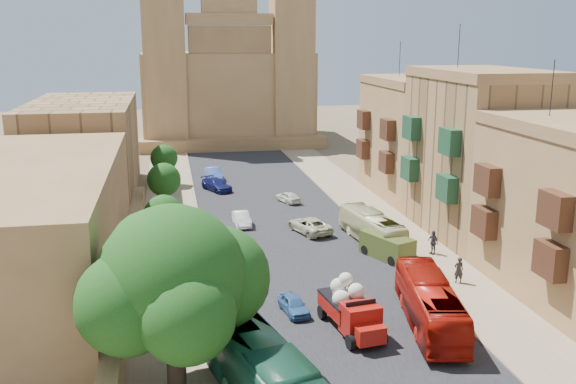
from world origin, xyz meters
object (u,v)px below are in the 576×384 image
object	(u,v)px
car_blue_b	(214,173)
bus_cream_east	(372,228)
bus_red_east	(430,303)
bus_green_north	(270,383)
pedestrian_a	(459,270)
olive_pickup	(387,247)
street_tree_d	(164,158)
car_blue_a	(294,305)
car_dkblue	(217,185)
car_cream	(309,225)
ficus_tree	(174,284)
pedestrian_c	(433,242)
car_white_b	(288,197)
church	(227,82)
street_tree_a	(163,264)
red_truck	(351,308)
street_tree_b	(164,215)
street_tree_c	(164,180)
car_white_a	(242,219)

from	to	relation	value
car_blue_b	bus_cream_east	bearing A→B (deg)	-76.50
bus_red_east	car_blue_b	bearing A→B (deg)	-66.87
bus_green_north	pedestrian_a	bearing A→B (deg)	27.09
olive_pickup	pedestrian_a	world-z (taller)	pedestrian_a
bus_green_north	street_tree_d	bearing A→B (deg)	81.32
car_blue_a	car_dkblue	size ratio (longest dim) A/B	0.69
car_cream	car_dkblue	world-z (taller)	car_cream
ficus_tree	pedestrian_a	size ratio (longest dim) A/B	4.93
bus_red_east	car_dkblue	bearing A→B (deg)	-64.70
ficus_tree	bus_red_east	size ratio (longest dim) A/B	0.90
pedestrian_c	car_white_b	bearing A→B (deg)	-175.72
church	bus_green_north	distance (m)	78.21
bus_red_east	bus_cream_east	world-z (taller)	bus_red_east
car_cream	car_dkblue	xyz separation A→B (m)	(-6.59, 17.03, -0.00)
church	bus_red_east	bearing A→B (deg)	-85.98
pedestrian_a	car_cream	bearing A→B (deg)	-57.37
street_tree_d	street_tree_a	bearing A→B (deg)	-90.00
pedestrian_a	red_truck	bearing A→B (deg)	35.16
church	bus_red_east	distance (m)	71.03
street_tree_b	car_dkblue	bearing A→B (deg)	74.82
street_tree_c	olive_pickup	distance (m)	23.11
ficus_tree	car_cream	bearing A→B (deg)	63.71
bus_red_east	street_tree_b	bearing A→B (deg)	-35.81
car_cream	car_white_b	world-z (taller)	car_cream
car_blue_a	bus_cream_east	bearing A→B (deg)	45.42
bus_green_north	car_dkblue	bearing A→B (deg)	74.48
street_tree_a	street_tree_c	world-z (taller)	street_tree_a
car_blue_b	car_white_a	bearing A→B (deg)	-95.83
bus_cream_east	car_blue_a	size ratio (longest dim) A/B	2.85
street_tree_c	olive_pickup	world-z (taller)	street_tree_c
street_tree_b	bus_cream_east	xyz separation A→B (m)	(16.50, -0.20, -1.87)
car_blue_a	red_truck	bearing A→B (deg)	-56.80
bus_green_north	church	bearing A→B (deg)	71.79
bus_cream_east	street_tree_c	bearing A→B (deg)	-43.72
pedestrian_c	bus_red_east	bearing A→B (deg)	-44.03
bus_red_east	pedestrian_c	bearing A→B (deg)	-103.23
street_tree_a	pedestrian_c	world-z (taller)	street_tree_a
olive_pickup	street_tree_b	bearing A→B (deg)	166.37
street_tree_d	bus_green_north	bearing A→B (deg)	-84.52
bus_red_east	car_white_a	xyz separation A→B (m)	(-8.27, 22.39, -0.79)
ficus_tree	car_blue_b	bearing A→B (deg)	83.69
car_blue_a	car_white_a	bearing A→B (deg)	83.98
bus_green_north	car_dkblue	size ratio (longest dim) A/B	2.50
street_tree_a	car_white_a	size ratio (longest dim) A/B	1.40
street_tree_a	car_cream	bearing A→B (deg)	51.75
street_tree_d	car_blue_b	size ratio (longest dim) A/B	1.11
olive_pickup	car_cream	xyz separation A→B (m)	(-4.37, 7.39, -0.21)
olive_pickup	car_dkblue	size ratio (longest dim) A/B	1.04
car_blue_a	pedestrian_a	world-z (taller)	pedestrian_a
street_tree_a	bus_red_east	bearing A→B (deg)	-14.17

